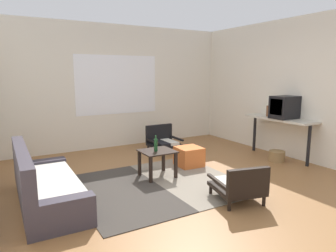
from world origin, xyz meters
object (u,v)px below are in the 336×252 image
(coffee_table, at_px, (157,157))
(crt_television, at_px, (285,107))
(armchair_by_window, at_px, (163,140))
(clay_vase, at_px, (271,110))
(armchair_striped_foreground, at_px, (239,185))
(console_shelf, at_px, (280,122))
(ottoman_orange, at_px, (189,157))
(glass_bottle, at_px, (156,145))
(wicker_basket, at_px, (277,156))
(couch, at_px, (44,187))

(coffee_table, distance_m, crt_television, 2.71)
(armchair_by_window, distance_m, clay_vase, 2.31)
(armchair_striped_foreground, distance_m, console_shelf, 2.51)
(armchair_by_window, xyz_separation_m, crt_television, (1.73, -1.70, 0.78))
(armchair_by_window, distance_m, ottoman_orange, 1.19)
(ottoman_orange, xyz_separation_m, crt_television, (1.84, -0.52, 0.84))
(armchair_by_window, height_order, clay_vase, clay_vase)
(crt_television, height_order, glass_bottle, crt_television)
(ottoman_orange, bearing_deg, wicker_basket, -20.24)
(coffee_table, bearing_deg, ottoman_orange, 16.66)
(couch, relative_size, ottoman_orange, 4.26)
(couch, distance_m, clay_vase, 4.41)
(glass_bottle, bearing_deg, wicker_basket, -8.21)
(crt_television, relative_size, glass_bottle, 1.99)
(armchair_striped_foreground, distance_m, clay_vase, 2.67)
(armchair_by_window, height_order, console_shelf, console_shelf)
(armchair_by_window, distance_m, console_shelf, 2.41)
(ottoman_orange, relative_size, clay_vase, 1.25)
(armchair_by_window, relative_size, console_shelf, 0.44)
(armchair_striped_foreground, xyz_separation_m, clay_vase, (2.15, 1.43, 0.69))
(armchair_by_window, bearing_deg, console_shelf, -42.84)
(console_shelf, bearing_deg, glass_bottle, 176.15)
(armchair_striped_foreground, bearing_deg, ottoman_orange, 79.27)
(clay_vase, distance_m, wicker_basket, 0.94)
(crt_television, bearing_deg, console_shelf, 88.05)
(ottoman_orange, distance_m, wicker_basket, 1.71)
(armchair_striped_foreground, distance_m, wicker_basket, 2.17)
(glass_bottle, bearing_deg, armchair_by_window, 57.28)
(wicker_basket, bearing_deg, glass_bottle, 171.79)
(crt_television, bearing_deg, armchair_striped_foreground, -152.80)
(couch, height_order, coffee_table, couch)
(wicker_basket, bearing_deg, armchair_by_window, 130.05)
(crt_television, bearing_deg, armchair_by_window, 135.49)
(coffee_table, bearing_deg, glass_bottle, -155.51)
(armchair_striped_foreground, height_order, ottoman_orange, armchair_striped_foreground)
(couch, relative_size, wicker_basket, 6.08)
(armchair_by_window, xyz_separation_m, clay_vase, (1.73, -1.37, 0.68))
(glass_bottle, bearing_deg, armchair_striped_foreground, -70.25)
(coffee_table, height_order, crt_television, crt_television)
(couch, height_order, crt_television, crt_television)
(couch, relative_size, coffee_table, 3.45)
(armchair_striped_foreground, distance_m, glass_bottle, 1.49)
(coffee_table, height_order, armchair_striped_foreground, armchair_striped_foreground)
(armchair_striped_foreground, height_order, wicker_basket, armchair_striped_foreground)
(couch, distance_m, ottoman_orange, 2.55)
(couch, relative_size, armchair_striped_foreground, 2.45)
(console_shelf, bearing_deg, ottoman_orange, 167.08)
(crt_television, height_order, wicker_basket, crt_television)
(coffee_table, bearing_deg, clay_vase, 0.88)
(crt_television, bearing_deg, glass_bottle, 174.14)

